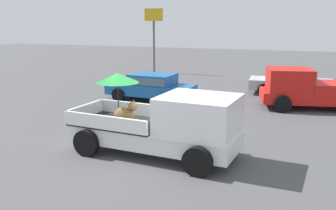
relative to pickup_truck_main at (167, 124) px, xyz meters
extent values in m
plane|color=#4C4C4F|center=(-0.43, 0.05, -0.98)|extent=(80.00, 80.00, 0.00)
cylinder|color=black|center=(1.40, 0.86, -0.58)|extent=(0.82, 0.36, 0.80)
cylinder|color=black|center=(1.21, -1.09, -0.58)|extent=(0.82, 0.36, 0.80)
cylinder|color=black|center=(-2.08, 1.20, -0.58)|extent=(0.82, 0.36, 0.80)
cylinder|color=black|center=(-2.27, -0.75, -0.58)|extent=(0.82, 0.36, 0.80)
cube|color=white|center=(-0.43, 0.05, -0.41)|extent=(5.15, 2.27, 0.50)
cube|color=white|center=(0.96, -0.08, 0.38)|extent=(2.27, 2.05, 1.08)
cube|color=#4C606B|center=(1.96, -0.18, 0.58)|extent=(0.23, 1.72, 0.64)
cube|color=black|center=(-1.58, 0.16, -0.13)|extent=(2.96, 2.10, 0.06)
cube|color=white|center=(-1.49, 1.08, 0.10)|extent=(2.80, 0.37, 0.40)
cube|color=white|center=(-1.67, -0.75, 0.10)|extent=(2.80, 0.37, 0.40)
cube|color=white|center=(-2.92, 0.29, 0.10)|extent=(0.28, 1.84, 0.40)
ellipsoid|color=olive|center=(-1.35, -0.09, 0.16)|extent=(0.71, 0.38, 0.52)
sphere|color=olive|center=(-1.05, -0.12, 0.48)|extent=(0.31, 0.31, 0.28)
cone|color=olive|center=(-1.04, -0.04, 0.62)|extent=(0.10, 0.10, 0.12)
cone|color=olive|center=(-1.05, -0.20, 0.62)|extent=(0.10, 0.10, 0.12)
cylinder|color=black|center=(-1.54, -0.06, 0.55)|extent=(0.03, 0.03, 1.30)
cone|color=#19722D|center=(-1.54, -0.06, 1.30)|extent=(1.38, 1.38, 0.28)
cylinder|color=black|center=(2.93, 6.65, -0.60)|extent=(0.80, 0.41, 0.76)
cylinder|color=black|center=(2.53, 8.51, -0.60)|extent=(0.80, 0.41, 0.76)
cube|color=red|center=(4.30, 7.91, -0.43)|extent=(5.07, 2.76, 0.50)
cube|color=red|center=(3.12, 7.66, 0.32)|extent=(2.23, 2.16, 1.00)
cylinder|color=black|center=(4.44, 11.87, -0.65)|extent=(0.67, 0.25, 0.66)
cylinder|color=black|center=(4.53, 10.11, -0.65)|extent=(0.67, 0.25, 0.66)
cylinder|color=black|center=(1.74, 11.73, -0.65)|extent=(0.67, 0.25, 0.66)
cylinder|color=black|center=(1.83, 9.97, -0.65)|extent=(0.67, 0.25, 0.66)
cube|color=#ADB2B7|center=(3.13, 10.92, -0.43)|extent=(4.39, 1.98, 0.52)
cube|color=#ADB2B7|center=(3.03, 10.91, 0.07)|extent=(2.18, 1.71, 0.56)
cube|color=#4C606B|center=(3.03, 10.91, 0.07)|extent=(2.12, 1.78, 0.32)
cylinder|color=black|center=(-4.78, 6.27, -0.65)|extent=(0.67, 0.26, 0.66)
cylinder|color=black|center=(-4.67, 8.02, -0.65)|extent=(0.67, 0.26, 0.66)
cylinder|color=black|center=(-2.09, 6.09, -0.65)|extent=(0.67, 0.26, 0.66)
cylinder|color=black|center=(-1.97, 7.85, -0.65)|extent=(0.67, 0.26, 0.66)
cube|color=#195999|center=(-3.38, 7.06, -0.43)|extent=(4.41, 2.04, 0.52)
cube|color=#195999|center=(-3.28, 7.05, 0.07)|extent=(2.20, 1.73, 0.56)
cube|color=#4C606B|center=(-3.28, 7.05, 0.07)|extent=(2.15, 1.81, 0.32)
cylinder|color=#59595B|center=(-6.87, 16.33, 0.92)|extent=(0.16, 0.16, 3.80)
cube|color=gold|center=(-6.87, 16.33, 3.28)|extent=(1.40, 0.12, 0.90)
camera|label=1|loc=(3.50, -9.85, 3.01)|focal=39.89mm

